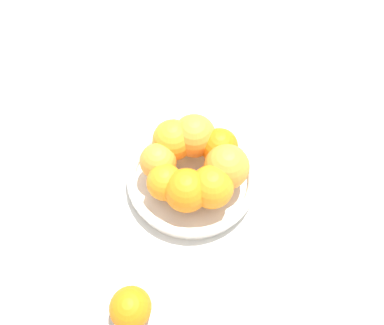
{
  "coord_description": "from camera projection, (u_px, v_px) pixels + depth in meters",
  "views": [
    {
      "loc": [
        0.02,
        -0.35,
        0.66
      ],
      "look_at": [
        0.0,
        0.0,
        0.07
      ],
      "focal_mm": 35.0,
      "sensor_mm": 36.0,
      "label": 1
    }
  ],
  "objects": [
    {
      "name": "ground_plane",
      "position": [
        192.0,
        181.0,
        0.74
      ],
      "size": [
        4.0,
        4.0,
        0.0
      ],
      "primitive_type": "plane",
      "color": "beige"
    },
    {
      "name": "fruit_bowl",
      "position": [
        192.0,
        177.0,
        0.73
      ],
      "size": [
        0.25,
        0.25,
        0.03
      ],
      "color": "silver",
      "rests_on": "ground_plane"
    },
    {
      "name": "orange_pile",
      "position": [
        195.0,
        162.0,
        0.68
      ],
      "size": [
        0.2,
        0.2,
        0.08
      ],
      "color": "orange",
      "rests_on": "fruit_bowl"
    },
    {
      "name": "stray_orange",
      "position": [
        131.0,
        308.0,
        0.59
      ],
      "size": [
        0.07,
        0.07,
        0.07
      ],
      "primitive_type": "sphere",
      "color": "orange",
      "rests_on": "ground_plane"
    }
  ]
}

